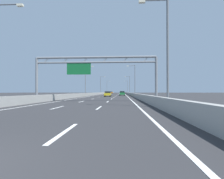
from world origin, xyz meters
name	(u,v)px	position (x,y,z in m)	size (l,w,h in m)	color
ground_plane	(116,94)	(0.00, 100.00, 0.00)	(260.00, 260.00, 0.00)	#2D2D30
lane_dash_left_1	(58,108)	(-1.80, 12.50, 0.01)	(0.16, 3.00, 0.01)	white
lane_dash_left_2	(82,102)	(-1.80, 21.50, 0.01)	(0.16, 3.00, 0.01)	white
lane_dash_left_3	(93,99)	(-1.80, 30.50, 0.01)	(0.16, 3.00, 0.01)	white
lane_dash_left_4	(99,97)	(-1.80, 39.50, 0.01)	(0.16, 3.00, 0.01)	white
lane_dash_left_5	(103,96)	(-1.80, 48.50, 0.01)	(0.16, 3.00, 0.01)	white
lane_dash_left_6	(106,96)	(-1.80, 57.50, 0.01)	(0.16, 3.00, 0.01)	white
lane_dash_left_7	(108,95)	(-1.80, 66.50, 0.01)	(0.16, 3.00, 0.01)	white
lane_dash_left_8	(110,95)	(-1.80, 75.50, 0.01)	(0.16, 3.00, 0.01)	white
lane_dash_left_9	(111,94)	(-1.80, 84.50, 0.01)	(0.16, 3.00, 0.01)	white
lane_dash_left_10	(112,94)	(-1.80, 93.50, 0.01)	(0.16, 3.00, 0.01)	white
lane_dash_left_11	(113,94)	(-1.80, 102.50, 0.01)	(0.16, 3.00, 0.01)	white
lane_dash_left_12	(114,94)	(-1.80, 111.50, 0.01)	(0.16, 3.00, 0.01)	white
lane_dash_left_13	(114,93)	(-1.80, 120.50, 0.01)	(0.16, 3.00, 0.01)	white
lane_dash_left_14	(115,93)	(-1.80, 129.50, 0.01)	(0.16, 3.00, 0.01)	white
lane_dash_left_15	(115,93)	(-1.80, 138.50, 0.01)	(0.16, 3.00, 0.01)	white
lane_dash_left_16	(116,93)	(-1.80, 147.50, 0.01)	(0.16, 3.00, 0.01)	white
lane_dash_left_17	(116,93)	(-1.80, 156.50, 0.01)	(0.16, 3.00, 0.01)	white
lane_dash_right_0	(64,132)	(1.80, 3.50, 0.01)	(0.16, 3.00, 0.01)	white
lane_dash_right_1	(99,108)	(1.80, 12.50, 0.01)	(0.16, 3.00, 0.01)	white
lane_dash_right_2	(108,102)	(1.80, 21.50, 0.01)	(0.16, 3.00, 0.01)	white
lane_dash_right_3	(112,99)	(1.80, 30.50, 0.01)	(0.16, 3.00, 0.01)	white
lane_dash_right_4	(114,97)	(1.80, 39.50, 0.01)	(0.16, 3.00, 0.01)	white
lane_dash_right_5	(115,96)	(1.80, 48.50, 0.01)	(0.16, 3.00, 0.01)	white
lane_dash_right_6	(116,96)	(1.80, 57.50, 0.01)	(0.16, 3.00, 0.01)	white
lane_dash_right_7	(117,95)	(1.80, 66.50, 0.01)	(0.16, 3.00, 0.01)	white
lane_dash_right_8	(118,95)	(1.80, 75.50, 0.01)	(0.16, 3.00, 0.01)	white
lane_dash_right_9	(118,94)	(1.80, 84.50, 0.01)	(0.16, 3.00, 0.01)	white
lane_dash_right_10	(119,94)	(1.80, 93.50, 0.01)	(0.16, 3.00, 0.01)	white
lane_dash_right_11	(119,94)	(1.80, 102.50, 0.01)	(0.16, 3.00, 0.01)	white
lane_dash_right_12	(119,94)	(1.80, 111.50, 0.01)	(0.16, 3.00, 0.01)	white
lane_dash_right_13	(119,93)	(1.80, 120.50, 0.01)	(0.16, 3.00, 0.01)	white
lane_dash_right_14	(120,93)	(1.80, 129.50, 0.01)	(0.16, 3.00, 0.01)	white
lane_dash_right_15	(120,93)	(1.80, 138.50, 0.01)	(0.16, 3.00, 0.01)	white
lane_dash_right_16	(120,93)	(1.80, 147.50, 0.01)	(0.16, 3.00, 0.01)	white
lane_dash_right_17	(120,93)	(1.80, 156.50, 0.01)	(0.16, 3.00, 0.01)	white
edge_line_left	(105,94)	(-5.25, 88.00, 0.01)	(0.16, 176.00, 0.01)	white
edge_line_right	(125,94)	(5.25, 88.00, 0.01)	(0.16, 176.00, 0.01)	white
barrier_left	(105,93)	(-6.90, 110.00, 0.47)	(0.45, 220.00, 0.95)	#9E9E99
barrier_right	(127,93)	(6.90, 110.00, 0.47)	(0.45, 220.00, 0.95)	#9E9E99
sign_gantry	(93,67)	(-0.30, 22.14, 4.88)	(17.28, 0.36, 6.36)	gray
streetlamp_right_near	(165,45)	(7.47, 13.02, 5.40)	(2.58, 0.28, 9.50)	slate
streetlamp_left_mid	(86,79)	(-7.47, 52.02, 5.40)	(2.58, 0.28, 9.50)	slate
streetlamp_right_mid	(134,78)	(7.47, 52.02, 5.40)	(2.58, 0.28, 9.50)	slate
streetlamp_left_far	(101,84)	(-7.47, 91.02, 5.40)	(2.58, 0.28, 9.50)	slate
streetlamp_right_far	(129,84)	(7.47, 91.02, 5.40)	(2.58, 0.28, 9.50)	slate
streetlamp_left_distant	(107,86)	(-7.47, 130.02, 5.40)	(2.58, 0.28, 9.50)	slate
streetlamp_right_distant	(127,86)	(7.47, 130.02, 5.40)	(2.58, 0.28, 9.50)	slate
yellow_car	(108,94)	(-0.24, 46.65, 0.75)	(1.71, 4.23, 1.44)	yellow
blue_car	(122,93)	(3.79, 105.55, 0.74)	(1.87, 4.15, 1.42)	#2347AD
orange_car	(111,92)	(-3.56, 117.59, 0.72)	(1.82, 4.17, 1.37)	orange
green_car	(122,93)	(3.79, 58.35, 0.78)	(1.78, 4.36, 1.52)	#1E7A38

